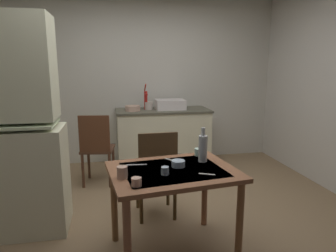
{
  "coord_description": "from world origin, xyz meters",
  "views": [
    {
      "loc": [
        -0.55,
        -2.8,
        1.54
      ],
      "look_at": [
        0.01,
        0.12,
        0.94
      ],
      "focal_mm": 31.85,
      "sensor_mm": 36.0,
      "label": 1
    }
  ],
  "objects_px": {
    "sink_basin": "(170,104)",
    "dining_table": "(173,182)",
    "mixing_bowl_counter": "(133,108)",
    "glass_bottle": "(203,148)",
    "hand_pump": "(146,99)",
    "hutch_cabinet": "(0,136)",
    "mug_dark": "(122,172)",
    "chair_far_side": "(156,172)",
    "serving_bowl_wide": "(178,163)",
    "chair_by_counter": "(97,147)"
  },
  "relations": [
    {
      "from": "chair_by_counter",
      "to": "serving_bowl_wide",
      "type": "distance_m",
      "value": 1.72
    },
    {
      "from": "hutch_cabinet",
      "to": "dining_table",
      "type": "distance_m",
      "value": 1.6
    },
    {
      "from": "sink_basin",
      "to": "serving_bowl_wide",
      "type": "relative_size",
      "value": 3.94
    },
    {
      "from": "hand_pump",
      "to": "mug_dark",
      "type": "xyz_separation_m",
      "value": [
        -0.46,
        -2.4,
        -0.28
      ]
    },
    {
      "from": "chair_by_counter",
      "to": "serving_bowl_wide",
      "type": "xyz_separation_m",
      "value": [
        0.73,
        -1.54,
        0.25
      ]
    },
    {
      "from": "dining_table",
      "to": "chair_far_side",
      "type": "relative_size",
      "value": 1.18
    },
    {
      "from": "serving_bowl_wide",
      "to": "glass_bottle",
      "type": "relative_size",
      "value": 0.37
    },
    {
      "from": "sink_basin",
      "to": "mixing_bowl_counter",
      "type": "distance_m",
      "value": 0.58
    },
    {
      "from": "glass_bottle",
      "to": "serving_bowl_wide",
      "type": "bearing_deg",
      "value": -159.49
    },
    {
      "from": "mixing_bowl_counter",
      "to": "dining_table",
      "type": "distance_m",
      "value": 2.22
    },
    {
      "from": "hand_pump",
      "to": "chair_by_counter",
      "type": "relative_size",
      "value": 0.41
    },
    {
      "from": "mixing_bowl_counter",
      "to": "chair_far_side",
      "type": "bearing_deg",
      "value": -86.03
    },
    {
      "from": "hutch_cabinet",
      "to": "sink_basin",
      "type": "relative_size",
      "value": 4.5
    },
    {
      "from": "sink_basin",
      "to": "hand_pump",
      "type": "xyz_separation_m",
      "value": [
        -0.37,
        0.05,
        0.09
      ]
    },
    {
      "from": "mixing_bowl_counter",
      "to": "glass_bottle",
      "type": "relative_size",
      "value": 0.75
    },
    {
      "from": "chair_far_side",
      "to": "sink_basin",
      "type": "bearing_deg",
      "value": 74.1
    },
    {
      "from": "mug_dark",
      "to": "glass_bottle",
      "type": "height_order",
      "value": "glass_bottle"
    },
    {
      "from": "dining_table",
      "to": "chair_by_counter",
      "type": "xyz_separation_m",
      "value": [
        -0.67,
        1.6,
        -0.12
      ]
    },
    {
      "from": "mixing_bowl_counter",
      "to": "mug_dark",
      "type": "xyz_separation_m",
      "value": [
        -0.25,
        -2.3,
        -0.15
      ]
    },
    {
      "from": "hutch_cabinet",
      "to": "mug_dark",
      "type": "relative_size",
      "value": 22.25
    },
    {
      "from": "serving_bowl_wide",
      "to": "glass_bottle",
      "type": "distance_m",
      "value": 0.27
    },
    {
      "from": "hand_pump",
      "to": "glass_bottle",
      "type": "bearing_deg",
      "value": -83.63
    },
    {
      "from": "hand_pump",
      "to": "serving_bowl_wide",
      "type": "bearing_deg",
      "value": -89.94
    },
    {
      "from": "chair_far_side",
      "to": "mug_dark",
      "type": "distance_m",
      "value": 0.85
    },
    {
      "from": "mug_dark",
      "to": "glass_bottle",
      "type": "relative_size",
      "value": 0.3
    },
    {
      "from": "chair_far_side",
      "to": "serving_bowl_wide",
      "type": "height_order",
      "value": "chair_far_side"
    },
    {
      "from": "sink_basin",
      "to": "chair_by_counter",
      "type": "bearing_deg",
      "value": -149.55
    },
    {
      "from": "mixing_bowl_counter",
      "to": "serving_bowl_wide",
      "type": "distance_m",
      "value": 2.15
    },
    {
      "from": "sink_basin",
      "to": "dining_table",
      "type": "distance_m",
      "value": 2.3
    },
    {
      "from": "mug_dark",
      "to": "glass_bottle",
      "type": "bearing_deg",
      "value": 20.46
    },
    {
      "from": "chair_far_side",
      "to": "mug_dark",
      "type": "relative_size",
      "value": 10.34
    },
    {
      "from": "sink_basin",
      "to": "chair_by_counter",
      "type": "relative_size",
      "value": 0.47
    },
    {
      "from": "chair_far_side",
      "to": "hand_pump",
      "type": "bearing_deg",
      "value": 86.64
    },
    {
      "from": "hutch_cabinet",
      "to": "glass_bottle",
      "type": "distance_m",
      "value": 1.81
    },
    {
      "from": "chair_by_counter",
      "to": "glass_bottle",
      "type": "distance_m",
      "value": 1.77
    },
    {
      "from": "hand_pump",
      "to": "mixing_bowl_counter",
      "type": "relative_size",
      "value": 1.74
    },
    {
      "from": "dining_table",
      "to": "chair_far_side",
      "type": "distance_m",
      "value": 0.62
    },
    {
      "from": "mixing_bowl_counter",
      "to": "dining_table",
      "type": "bearing_deg",
      "value": -85.99
    },
    {
      "from": "dining_table",
      "to": "chair_far_side",
      "type": "bearing_deg",
      "value": 94.09
    },
    {
      "from": "serving_bowl_wide",
      "to": "mixing_bowl_counter",
      "type": "bearing_deg",
      "value": 95.65
    },
    {
      "from": "serving_bowl_wide",
      "to": "mug_dark",
      "type": "height_order",
      "value": "mug_dark"
    },
    {
      "from": "hand_pump",
      "to": "chair_far_side",
      "type": "xyz_separation_m",
      "value": [
        -0.1,
        -1.68,
        -0.56
      ]
    },
    {
      "from": "mixing_bowl_counter",
      "to": "serving_bowl_wide",
      "type": "relative_size",
      "value": 2.01
    },
    {
      "from": "mixing_bowl_counter",
      "to": "serving_bowl_wide",
      "type": "bearing_deg",
      "value": -84.35
    },
    {
      "from": "mug_dark",
      "to": "serving_bowl_wide",
      "type": "bearing_deg",
      "value": 20.44
    },
    {
      "from": "serving_bowl_wide",
      "to": "mug_dark",
      "type": "distance_m",
      "value": 0.49
    },
    {
      "from": "sink_basin",
      "to": "glass_bottle",
      "type": "xyz_separation_m",
      "value": [
        -0.13,
        -2.09,
        -0.11
      ]
    },
    {
      "from": "hutch_cabinet",
      "to": "mixing_bowl_counter",
      "type": "relative_size",
      "value": 8.82
    },
    {
      "from": "hutch_cabinet",
      "to": "chair_far_side",
      "type": "relative_size",
      "value": 2.15
    },
    {
      "from": "mixing_bowl_counter",
      "to": "glass_bottle",
      "type": "distance_m",
      "value": 2.09
    }
  ]
}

